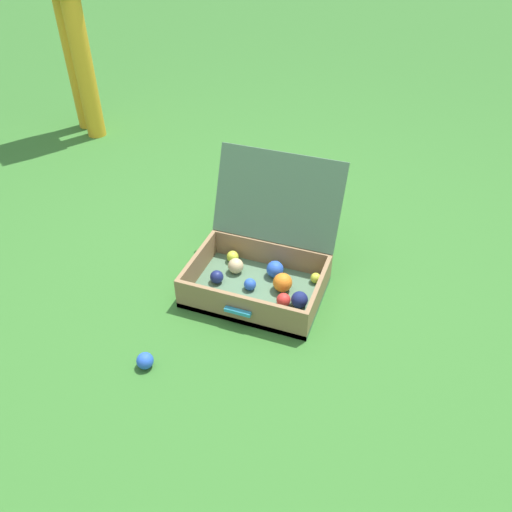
{
  "coord_description": "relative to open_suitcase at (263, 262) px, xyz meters",
  "views": [
    {
      "loc": [
        0.61,
        -1.6,
        1.47
      ],
      "look_at": [
        0.05,
        -0.06,
        0.2
      ],
      "focal_mm": 35.68,
      "sensor_mm": 36.0,
      "label": 1
    }
  ],
  "objects": [
    {
      "name": "stray_ball_on_grass",
      "position": [
        -0.25,
        -0.6,
        -0.08
      ],
      "size": [
        0.06,
        0.06,
        0.06
      ],
      "primitive_type": "sphere",
      "color": "blue",
      "rests_on": "ground"
    },
    {
      "name": "ground_plane",
      "position": [
        -0.05,
        -0.01,
        -0.12
      ],
      "size": [
        16.0,
        16.0,
        0.0
      ],
      "primitive_type": "plane",
      "color": "#336B28"
    },
    {
      "name": "open_suitcase",
      "position": [
        0.0,
        0.0,
        0.0
      ],
      "size": [
        0.56,
        0.57,
        0.51
      ],
      "color": "#4C7051",
      "rests_on": "ground"
    }
  ]
}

